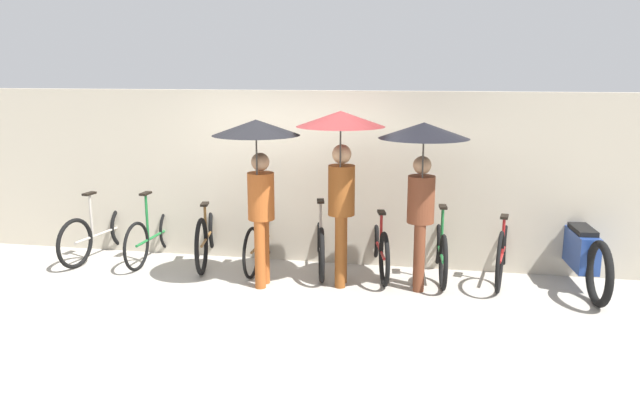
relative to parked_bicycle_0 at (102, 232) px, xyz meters
The scene contains 14 objects.
ground_plane 3.10m from the parked_bicycle_0, 27.86° to the right, with size 30.00×30.00×0.00m, color #9E998E.
back_wall 2.86m from the parked_bicycle_0, ahead, with size 14.35×0.12×2.32m.
parked_bicycle_0 is the anchor object (origin of this frame).
parked_bicycle_1 0.78m from the parked_bicycle_0, ahead, with size 0.44×1.65×1.04m.
parked_bicycle_2 1.56m from the parked_bicycle_0, ahead, with size 0.53×1.78×1.09m.
parked_bicycle_3 2.33m from the parked_bicycle_0, ahead, with size 0.44×1.67×1.08m.
parked_bicycle_4 3.11m from the parked_bicycle_0, ahead, with size 0.55×1.73×1.02m.
parked_bicycle_5 3.89m from the parked_bicycle_0, ahead, with size 0.55×1.69×0.97m.
parked_bicycle_6 4.67m from the parked_bicycle_0, ahead, with size 0.44×1.67×1.06m.
parked_bicycle_7 5.45m from the parked_bicycle_0, ahead, with size 0.47×1.75×0.98m.
pedestrian_leading 2.95m from the parked_bicycle_0, 18.05° to the right, with size 1.02×1.02×2.04m.
pedestrian_center 3.78m from the parked_bicycle_0, 10.18° to the right, with size 1.03×1.03×2.13m.
pedestrian_trailing 4.64m from the parked_bicycle_0, ahead, with size 1.03×1.03×2.01m.
motorcycle 6.35m from the parked_bicycle_0, ahead, with size 0.58×2.10×0.94m.
Camera 1 is at (1.87, -6.30, 2.61)m, focal length 35.00 mm.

